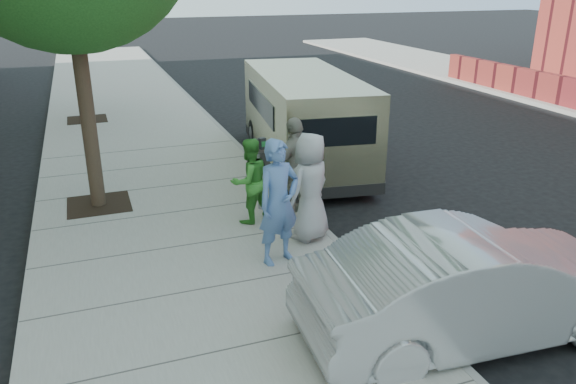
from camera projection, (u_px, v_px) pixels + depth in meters
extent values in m
plane|color=black|center=(244.00, 244.00, 9.82)|extent=(120.00, 120.00, 0.00)
cube|color=gray|center=(187.00, 249.00, 9.48)|extent=(5.00, 60.00, 0.15)
cube|color=gray|center=(320.00, 228.00, 10.26)|extent=(0.12, 60.00, 0.16)
cube|color=black|center=(99.00, 204.00, 11.13)|extent=(1.20, 1.20, 0.01)
cylinder|color=#38281E|center=(86.00, 106.00, 10.42)|extent=(0.28, 0.28, 3.96)
cube|color=black|center=(87.00, 119.00, 17.79)|extent=(1.20, 1.20, 0.01)
cylinder|color=#38281E|center=(80.00, 63.00, 17.16)|extent=(0.28, 0.28, 3.52)
cylinder|color=gray|center=(259.00, 181.00, 10.75)|extent=(0.06, 0.06, 1.12)
cube|color=gray|center=(258.00, 151.00, 10.53)|extent=(0.23, 0.12, 0.08)
cube|color=#2D2D30|center=(254.00, 145.00, 10.44)|extent=(0.14, 0.13, 0.22)
cube|color=#2D2D30|center=(262.00, 143.00, 10.53)|extent=(0.14, 0.13, 0.22)
cube|color=#BCB687|center=(304.00, 117.00, 13.44)|extent=(2.79, 5.76, 2.04)
cube|color=#BCB687|center=(279.00, 111.00, 16.38)|extent=(1.94, 0.82, 0.87)
cube|color=black|center=(339.00, 132.00, 10.78)|extent=(1.52, 0.23, 0.56)
cylinder|color=black|center=(256.00, 134.00, 15.23)|extent=(0.37, 0.81, 0.78)
cylinder|color=black|center=(320.00, 130.00, 15.58)|extent=(0.37, 0.81, 0.78)
cylinder|color=black|center=(284.00, 179.00, 11.80)|extent=(0.37, 0.81, 0.78)
cylinder|color=black|center=(365.00, 174.00, 12.15)|extent=(0.37, 0.81, 0.78)
imported|color=#AAACB1|center=(474.00, 285.00, 7.07)|extent=(4.58, 1.83, 1.48)
imported|color=#5479B4|center=(279.00, 202.00, 8.58)|extent=(0.83, 0.66, 1.99)
imported|color=green|center=(250.00, 181.00, 10.10)|extent=(0.91, 0.80, 1.57)
imported|color=#A6A6A8|center=(310.00, 187.00, 9.39)|extent=(1.08, 0.97, 1.86)
imported|color=gray|center=(295.00, 167.00, 10.38)|extent=(1.18, 0.94, 1.87)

